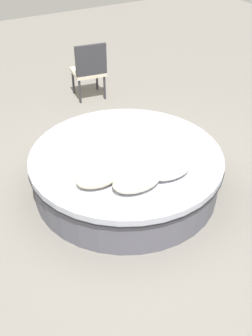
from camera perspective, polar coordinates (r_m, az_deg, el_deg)
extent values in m
plane|color=gray|center=(4.94, 0.00, -2.88)|extent=(16.00, 16.00, 0.00)
cylinder|color=#595966|center=(4.81, 0.00, -0.89)|extent=(2.20, 2.20, 0.43)
cylinder|color=black|center=(4.68, 0.00, 1.21)|extent=(2.28, 2.28, 0.02)
cylinder|color=#B2B7C6|center=(4.66, 0.00, 1.63)|extent=(2.27, 2.27, 0.08)
ellipsoid|color=beige|center=(4.16, -3.96, -1.27)|extent=(0.50, 0.32, 0.15)
ellipsoid|color=silver|center=(4.08, 1.57, -1.75)|extent=(0.54, 0.34, 0.18)
ellipsoid|color=white|center=(4.28, 6.20, -0.13)|extent=(0.52, 0.32, 0.16)
cylinder|color=#333338|center=(7.24, -7.58, 12.13)|extent=(0.04, 0.04, 0.42)
cylinder|color=#333338|center=(7.35, -4.20, 12.71)|extent=(0.04, 0.04, 0.42)
cylinder|color=#333338|center=(6.87, -6.63, 10.85)|extent=(0.04, 0.04, 0.42)
cylinder|color=#333338|center=(6.98, -3.10, 11.46)|extent=(0.04, 0.04, 0.42)
cube|color=beige|center=(7.01, -5.49, 13.60)|extent=(0.59, 0.57, 0.06)
cube|color=#333338|center=(6.71, -5.05, 15.16)|extent=(0.52, 0.14, 0.50)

